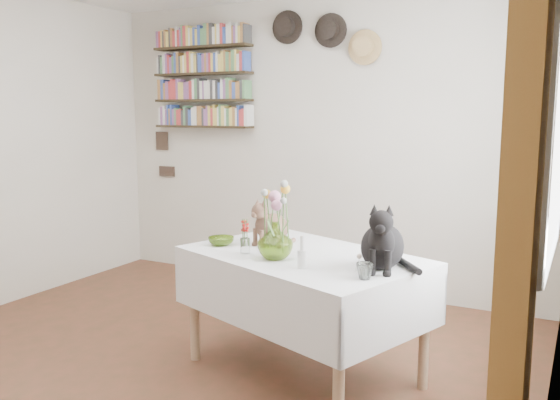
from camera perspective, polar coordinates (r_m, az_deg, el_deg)
The scene contains 16 objects.
room at distance 3.24m, azimuth -13.22°, elevation 3.09°, with size 4.08×4.58×2.58m.
window at distance 3.24m, azimuth 25.13°, elevation 5.10°, with size 0.12×1.52×1.32m.
curtain at distance 2.36m, azimuth 22.12°, elevation -1.76°, with size 0.12×0.38×2.10m, color brown.
dining_table at distance 3.48m, azimuth 2.24°, elevation -8.10°, with size 1.57×1.28×0.73m.
tabby_cat at distance 3.67m, azimuth -0.69°, elevation -1.98°, with size 0.20×0.25×0.29m, color brown, non-canonical shape.
black_cat at distance 3.14m, azimuth 9.86°, elevation -3.27°, with size 0.24×0.31×0.36m, color black, non-canonical shape.
flower_vase at distance 3.31m, azimuth -0.46°, elevation -3.92°, with size 0.20×0.20×0.21m, color #99C03E.
green_bowl at distance 3.68m, azimuth -5.68°, elevation -3.95°, with size 0.16×0.16×0.05m, color #99C03E.
drinking_glass at distance 2.96m, azimuth 8.16°, elevation -6.79°, with size 0.09×0.09×0.08m, color white.
candlestick at distance 3.13m, azimuth 2.12°, elevation -5.54°, with size 0.05×0.05×0.17m.
berry_jar at distance 3.44m, azimuth -3.39°, elevation -3.53°, with size 0.06×0.06×0.23m.
porcelain_figurine at distance 3.12m, azimuth 7.62°, elevation -6.03°, with size 0.05×0.05×0.09m.
flower_bouquet at distance 3.27m, azimuth -0.37°, elevation 0.13°, with size 0.17×0.13×0.39m.
bookshelf_unit at distance 5.61m, azimuth -7.45°, elevation 11.55°, with size 1.00×0.16×0.91m.
wall_hats at distance 5.07m, azimuth 4.43°, elevation 15.59°, with size 0.98×0.09×0.48m.
wall_art_plaques at distance 6.00m, azimuth -11.09°, elevation 4.41°, with size 0.21×0.02×0.44m.
Camera 1 is at (2.11, -2.44, 1.55)m, focal length 38.00 mm.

